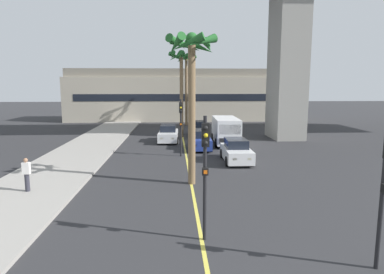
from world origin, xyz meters
TOP-DOWN VIEW (x-y plane):
  - sidewalk_left at (-8.00, 16.00)m, footprint 4.80×80.00m
  - lane_stripe_center at (0.00, 24.00)m, footprint 0.14×56.00m
  - pier_building_backdrop at (0.00, 49.26)m, footprint 33.08×8.04m
  - car_queue_front at (-1.41, 28.37)m, footprint 1.95×4.16m
  - car_queue_second at (1.55, 31.65)m, footprint 1.87×4.12m
  - car_queue_third at (3.35, 19.81)m, footprint 1.86×4.11m
  - car_queue_fourth at (1.25, 24.65)m, footprint 1.90×4.14m
  - delivery_van at (3.68, 26.69)m, footprint 2.25×5.29m
  - traffic_light_median_near at (0.10, 8.07)m, footprint 0.24×0.37m
  - traffic_light_median_far at (-0.39, 21.76)m, footprint 0.24×0.37m
  - palm_tree_near_median at (-0.12, 31.26)m, footprint 2.65×2.78m
  - palm_tree_mid_median at (0.00, 14.74)m, footprint 2.64×2.69m
  - palm_tree_far_median at (0.77, 41.49)m, footprint 2.70×2.79m
  - pedestrian_mid_block at (-7.92, 13.40)m, footprint 0.34×0.22m

SIDE VIEW (x-z plane):
  - lane_stripe_center at x=0.00m, z-range 0.00..0.01m
  - sidewalk_left at x=-8.00m, z-range 0.00..0.15m
  - car_queue_front at x=-1.41m, z-range -0.06..1.50m
  - car_queue_second at x=1.55m, z-range -0.06..1.50m
  - car_queue_third at x=3.35m, z-range -0.06..1.50m
  - car_queue_fourth at x=1.25m, z-range -0.06..1.50m
  - pedestrian_mid_block at x=-7.92m, z-range 0.19..1.81m
  - delivery_van at x=3.68m, z-range 0.11..2.47m
  - traffic_light_median_near at x=0.10m, z-range 0.61..4.81m
  - traffic_light_median_far at x=-0.39m, z-range 0.61..4.81m
  - pier_building_backdrop at x=0.00m, z-range -0.06..7.53m
  - palm_tree_mid_median at x=0.00m, z-range 2.25..10.04m
  - palm_tree_near_median at x=-0.12m, z-range 2.52..11.15m
  - palm_tree_far_median at x=0.77m, z-range 2.60..11.74m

